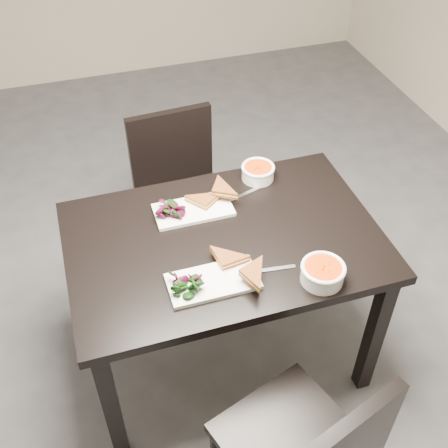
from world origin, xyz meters
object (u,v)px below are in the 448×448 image
at_px(table, 224,255).
at_px(soup_bowl_far, 258,171).
at_px(plate_near, 213,281).
at_px(soup_bowl_near, 323,272).
at_px(plate_far, 193,210).
at_px(chair_far, 180,186).

bearing_deg(table, soup_bowl_far, 51.21).
distance_m(table, plate_near, 0.26).
bearing_deg(soup_bowl_near, plate_far, 124.56).
bearing_deg(chair_far, table, -92.23).
bearing_deg(table, soup_bowl_near, -49.45).
relative_size(table, soup_bowl_near, 7.55).
distance_m(table, chair_far, 0.70).
distance_m(soup_bowl_near, plate_far, 0.60).
relative_size(soup_bowl_near, soup_bowl_far, 1.10).
xyz_separation_m(plate_near, plate_far, (0.03, 0.39, -0.00)).
bearing_deg(plate_far, chair_far, 83.97).
distance_m(chair_far, plate_near, 0.94).
bearing_deg(plate_far, soup_bowl_near, -55.44).
height_order(plate_near, soup_bowl_far, soup_bowl_far).
height_order(table, plate_far, plate_far).
xyz_separation_m(table, soup_bowl_far, (0.25, 0.31, 0.14)).
distance_m(chair_far, soup_bowl_near, 1.08).
height_order(chair_far, plate_far, chair_far).
bearing_deg(soup_bowl_near, chair_far, 106.04).
height_order(table, plate_near, plate_near).
distance_m(table, plate_far, 0.22).
bearing_deg(soup_bowl_far, soup_bowl_near, -88.51).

